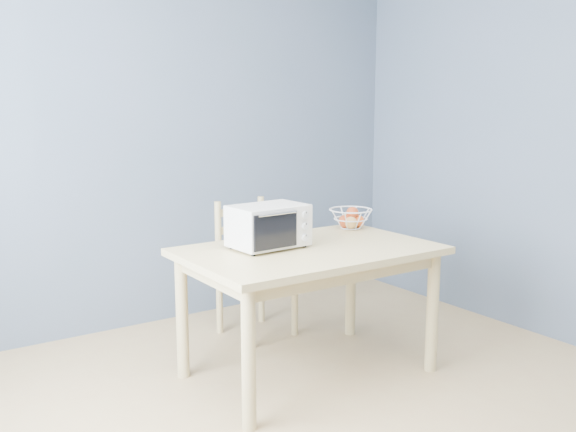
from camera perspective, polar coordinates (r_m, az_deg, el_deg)
room at (r=2.65m, az=7.72°, el=4.46°), size 4.01×4.51×2.61m
dining_table at (r=3.64m, az=1.88°, el=-4.38°), size 1.40×0.90×0.75m
toaster_oven at (r=3.57m, az=-1.96°, el=-0.88°), size 0.43×0.33×0.24m
fruit_basket at (r=4.17m, az=5.57°, el=-0.21°), size 0.33×0.33×0.14m
dining_chair at (r=4.36m, az=-3.15°, el=-4.69°), size 0.47×0.47×0.91m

